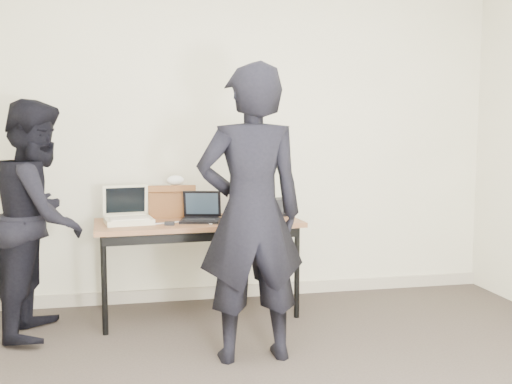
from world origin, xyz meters
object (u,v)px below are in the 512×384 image
object	(u,v)px
laptop_center	(201,214)
equipment_box	(275,207)
leather_satchel	(172,201)
laptop_right	(259,209)
laptop_beige	(128,215)
person_typist	(251,214)
person_observer	(40,218)
desk	(198,229)

from	to	relation	value
laptop_center	equipment_box	distance (m)	0.65
leather_satchel	laptop_center	bearing A→B (deg)	-49.50
equipment_box	leather_satchel	bearing A→B (deg)	177.48
laptop_center	laptop_right	size ratio (longest dim) A/B	0.78
laptop_beige	person_typist	bearing A→B (deg)	-59.81
laptop_beige	laptop_right	world-z (taller)	laptop_beige
laptop_right	person_observer	size ratio (longest dim) A/B	0.27
leather_satchel	equipment_box	size ratio (longest dim) A/B	1.65
desk	leather_satchel	xyz separation A→B (m)	(-0.18, 0.23, 0.19)
laptop_right	person_typist	size ratio (longest dim) A/B	0.24
laptop_beige	equipment_box	size ratio (longest dim) A/B	1.71
laptop_center	laptop_right	bearing A→B (deg)	31.34
laptop_center	desk	bearing A→B (deg)	148.68
laptop_right	person_typist	world-z (taller)	person_typist
desk	leather_satchel	bearing A→B (deg)	124.58
laptop_right	leather_satchel	world-z (taller)	leather_satchel
person_typist	person_observer	xyz separation A→B (m)	(-1.32, 0.75, -0.09)
person_observer	leather_satchel	bearing A→B (deg)	-63.49
person_typist	laptop_center	bearing A→B (deg)	-78.16
desk	laptop_beige	distance (m)	0.52
desk	person_observer	size ratio (longest dim) A/B	0.97
leather_satchel	person_typist	world-z (taller)	person_typist
desk	leather_satchel	size ratio (longest dim) A/B	4.23
desk	laptop_center	xyz separation A→B (m)	(0.02, -0.02, 0.11)
laptop_right	leather_satchel	distance (m)	0.68
desk	equipment_box	distance (m)	0.67
person_observer	person_typist	bearing A→B (deg)	-115.04
laptop_center	person_observer	size ratio (longest dim) A/B	0.21
desk	equipment_box	world-z (taller)	equipment_box
desk	laptop_center	world-z (taller)	laptop_center
laptop_center	person_observer	bearing A→B (deg)	-160.94
equipment_box	laptop_right	bearing A→B (deg)	-160.64
person_typist	person_observer	bearing A→B (deg)	-31.23
desk	laptop_right	size ratio (longest dim) A/B	3.60
laptop_beige	leather_satchel	xyz separation A→B (m)	(0.33, 0.22, 0.07)
laptop_center	leather_satchel	distance (m)	0.32
desk	person_typist	distance (m)	0.95
equipment_box	person_typist	bearing A→B (deg)	-110.34
laptop_right	equipment_box	distance (m)	0.14
laptop_center	person_observer	distance (m)	1.12
person_observer	equipment_box	bearing A→B (deg)	-74.55
laptop_beige	person_observer	size ratio (longest dim) A/B	0.24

